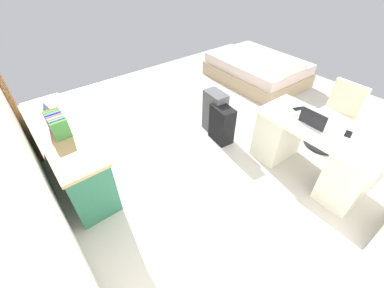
{
  "coord_description": "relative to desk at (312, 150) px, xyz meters",
  "views": [
    {
      "loc": [
        -2.05,
        2.44,
        2.43
      ],
      "look_at": [
        -0.34,
        1.08,
        0.6
      ],
      "focal_mm": 23.37,
      "sensor_mm": 36.0,
      "label": 1
    }
  ],
  "objects": [
    {
      "name": "ground_plane",
      "position": [
        1.16,
        0.16,
        -0.39
      ],
      "size": [
        6.18,
        6.18,
        0.0
      ],
      "primitive_type": "plane",
      "color": "beige"
    },
    {
      "name": "wall_back",
      "position": [
        1.16,
        2.75,
        0.88
      ],
      "size": [
        4.41,
        0.1,
        2.53
      ],
      "primitive_type": "cube",
      "color": "white",
      "rests_on": "ground_plane"
    },
    {
      "name": "door_wooden",
      "position": [
        2.81,
        2.67,
        0.63
      ],
      "size": [
        0.88,
        0.05,
        2.04
      ],
      "primitive_type": "cube",
      "color": "#936038",
      "rests_on": "ground_plane"
    },
    {
      "name": "desk",
      "position": [
        0.0,
        0.0,
        0.0
      ],
      "size": [
        1.45,
        0.68,
        0.74
      ],
      "color": "silver",
      "rests_on": "ground_plane"
    },
    {
      "name": "office_chair",
      "position": [
        0.16,
        -0.79,
        0.03
      ],
      "size": [
        0.52,
        0.52,
        0.94
      ],
      "color": "black",
      "rests_on": "ground_plane"
    },
    {
      "name": "credenza",
      "position": [
        1.83,
        2.37,
        -0.02
      ],
      "size": [
        1.8,
        0.48,
        0.74
      ],
      "color": "#28664C",
      "rests_on": "ground_plane"
    },
    {
      "name": "bed",
      "position": [
        2.22,
        -1.62,
        -0.14
      ],
      "size": [
        1.94,
        1.46,
        0.58
      ],
      "color": "tan",
      "rests_on": "ground_plane"
    },
    {
      "name": "suitcase_black",
      "position": [
        1.19,
        0.38,
        -0.1
      ],
      "size": [
        0.38,
        0.26,
        0.57
      ],
      "primitive_type": "cube",
      "rotation": [
        0.0,
        0.0,
        -0.12
      ],
      "color": "black",
      "rests_on": "ground_plane"
    },
    {
      "name": "suitcase_spare_grey",
      "position": [
        1.44,
        0.31,
        -0.05
      ],
      "size": [
        0.38,
        0.25,
        0.67
      ],
      "primitive_type": "cube",
      "rotation": [
        0.0,
        0.0,
        -0.09
      ],
      "color": "#4C4C51",
      "rests_on": "ground_plane"
    },
    {
      "name": "laptop",
      "position": [
        0.08,
        0.05,
        0.4
      ],
      "size": [
        0.31,
        0.23,
        0.21
      ],
      "color": "#B7B7BC",
      "rests_on": "desk"
    },
    {
      "name": "computer_mouse",
      "position": [
        0.34,
        -0.0,
        0.37
      ],
      "size": [
        0.06,
        0.1,
        0.03
      ],
      "primitive_type": "ellipsoid",
      "rotation": [
        0.0,
        0.0,
        -0.01
      ],
      "color": "white",
      "rests_on": "desk"
    },
    {
      "name": "cell_phone_near_laptop",
      "position": [
        -0.26,
        -0.1,
        0.36
      ],
      "size": [
        0.1,
        0.15,
        0.01
      ],
      "primitive_type": "cube",
      "rotation": [
        0.0,
        0.0,
        0.23
      ],
      "color": "black",
      "rests_on": "desk"
    },
    {
      "name": "cell_phone_by_mouse",
      "position": [
        0.39,
        -0.13,
        0.36
      ],
      "size": [
        0.11,
        0.15,
        0.01
      ],
      "primitive_type": "cube",
      "rotation": [
        0.0,
        0.0,
        -0.39
      ],
      "color": "black",
      "rests_on": "desk"
    },
    {
      "name": "desk_lamp",
      "position": [
        -0.51,
        0.01,
        0.61
      ],
      "size": [
        0.16,
        0.11,
        0.34
      ],
      "color": "silver",
      "rests_on": "desk"
    },
    {
      "name": "book_row",
      "position": [
        1.75,
        2.37,
        0.46
      ],
      "size": [
        0.31,
        0.17,
        0.23
      ],
      "color": "#428E42",
      "rests_on": "credenza"
    },
    {
      "name": "figurine_small",
      "position": [
        2.35,
        2.37,
        0.41
      ],
      "size": [
        0.08,
        0.08,
        0.11
      ],
      "primitive_type": "cone",
      "color": "#4C7FBF",
      "rests_on": "credenza"
    }
  ]
}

